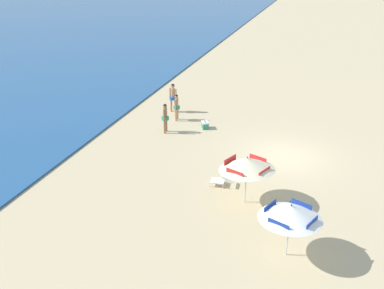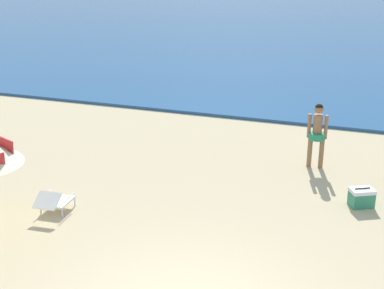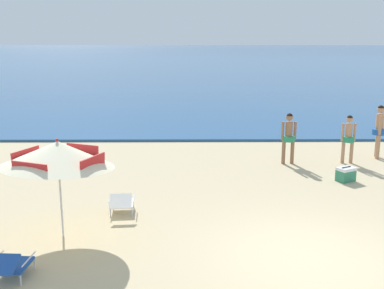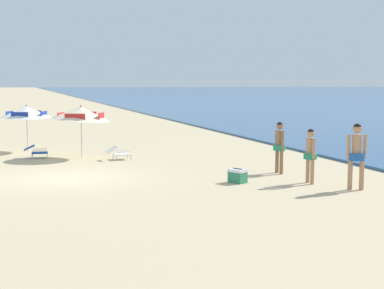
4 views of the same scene
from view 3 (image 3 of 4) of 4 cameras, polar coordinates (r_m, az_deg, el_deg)
ground_plane at (r=8.75m, az=14.36°, el=-13.81°), size 800.00×800.00×0.00m
ocean_water at (r=417.60m, az=-0.22°, el=12.15°), size 800.00×800.00×0.10m
beach_umbrella_striped_main at (r=9.17m, az=-16.56°, el=-1.17°), size 3.09×3.10×2.07m
lounge_chair_under_umbrella at (r=8.27m, az=-22.08°, el=-13.89°), size 0.62×0.91×0.51m
lounge_chair_beside_umbrella at (r=10.55m, az=-8.89°, el=-7.27°), size 0.62×0.93×0.52m
person_standing_near_shore at (r=15.46m, az=19.12°, el=1.06°), size 0.47×0.39×1.58m
person_standing_beside at (r=16.53m, az=22.53°, el=1.97°), size 0.44×0.52×1.81m
person_wading_in at (r=14.86m, az=12.10°, el=1.21°), size 0.49×0.41×1.66m
cooler_box at (r=13.58m, az=18.82°, el=-3.57°), size 0.60×0.54×0.43m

